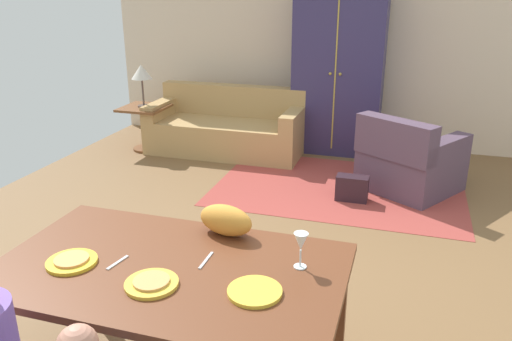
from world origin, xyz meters
TOP-DOWN VIEW (x-y plane):
  - ground_plane at (0.00, 0.49)m, footprint 6.41×6.18m
  - back_wall at (0.00, 3.63)m, footprint 6.41×0.10m
  - dining_table at (-0.13, -1.24)m, footprint 1.72×1.01m
  - plate_near_man at (-0.61, -1.36)m, footprint 0.25×0.25m
  - pizza_near_man at (-0.61, -1.36)m, footprint 0.17×0.17m
  - plate_near_child at (-0.13, -1.42)m, footprint 0.25×0.25m
  - pizza_near_child at (-0.13, -1.42)m, footprint 0.17×0.17m
  - plate_near_woman at (0.34, -1.34)m, footprint 0.25×0.25m
  - wine_glass at (0.49, -1.06)m, footprint 0.07×0.07m
  - fork at (-0.39, -1.29)m, footprint 0.04×0.15m
  - knife at (0.02, -1.14)m, footprint 0.01×0.17m
  - cat at (0.02, -0.83)m, footprint 0.35×0.22m
  - area_rug at (0.28, 1.92)m, footprint 2.60×1.80m
  - couch at (-1.31, 2.78)m, footprint 1.97×0.86m
  - armchair at (0.97, 2.07)m, footprint 1.18×1.18m
  - armoire at (0.03, 3.24)m, footprint 1.10×0.59m
  - side_table at (-2.36, 2.52)m, footprint 0.56×0.56m
  - table_lamp at (-2.36, 2.52)m, footprint 0.26×0.26m
  - handbag at (0.45, 1.62)m, footprint 0.32×0.16m

SIDE VIEW (x-z plane):
  - ground_plane at x=0.00m, z-range -0.02..0.00m
  - area_rug at x=0.28m, z-range 0.00..0.01m
  - handbag at x=0.45m, z-range 0.00..0.26m
  - couch at x=-1.31m, z-range -0.11..0.71m
  - armchair at x=0.97m, z-range -0.09..0.73m
  - side_table at x=-2.36m, z-range 0.09..0.67m
  - dining_table at x=-0.13m, z-range 0.31..1.07m
  - fork at x=-0.39m, z-range 0.76..0.77m
  - knife at x=0.02m, z-range 0.76..0.77m
  - plate_near_man at x=-0.61m, z-range 0.76..0.78m
  - plate_near_child at x=-0.13m, z-range 0.76..0.78m
  - plate_near_woman at x=0.34m, z-range 0.76..0.78m
  - pizza_near_man at x=-0.61m, z-range 0.78..0.79m
  - pizza_near_child at x=-0.13m, z-range 0.78..0.79m
  - cat at x=0.02m, z-range 0.76..0.93m
  - wine_glass at x=0.49m, z-range 0.80..0.99m
  - table_lamp at x=-2.36m, z-range 0.74..1.28m
  - armoire at x=0.03m, z-range 0.00..2.10m
  - back_wall at x=0.00m, z-range 0.00..2.70m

